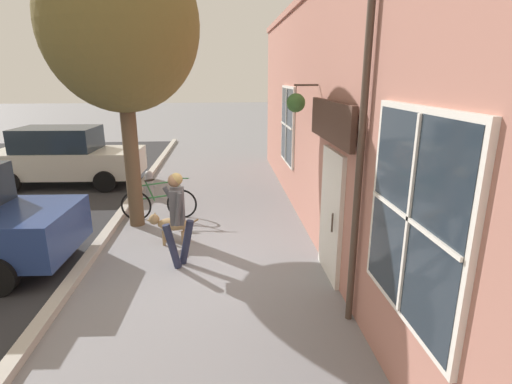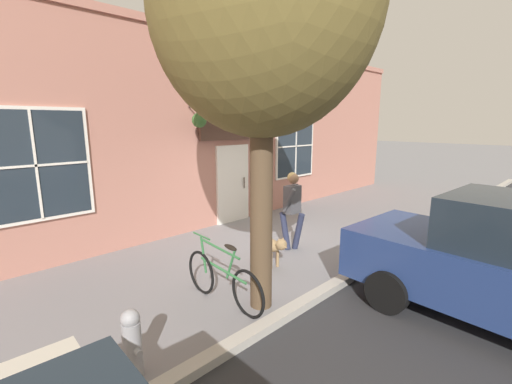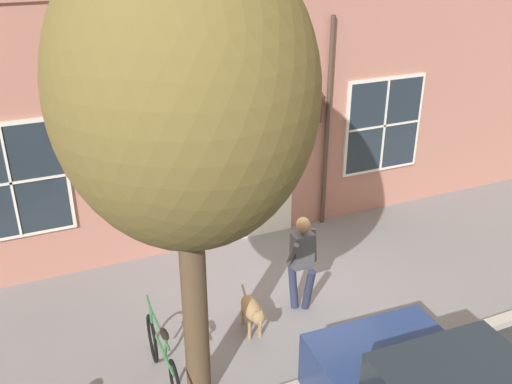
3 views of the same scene
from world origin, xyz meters
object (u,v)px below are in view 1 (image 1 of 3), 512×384
Objects in this scene: fire_hydrant at (149,184)px; parked_car_nearest_curb at (65,156)px; dog_on_leash at (170,224)px; leaning_bicycle at (159,203)px; pedestrian_walking at (177,211)px; street_tree_by_curb at (119,30)px.

parked_car_nearest_curb is at bearing -31.25° from fire_hydrant.
dog_on_leash is 1.58m from leaning_bicycle.
pedestrian_walking is at bearing 105.93° from leaning_bicycle.
pedestrian_walking is 4.35m from fire_hydrant.
parked_car_nearest_curb is at bearing -52.77° from street_tree_by_curb.
parked_car_nearest_curb is (3.95, -5.79, -0.12)m from pedestrian_walking.
parked_car_nearest_curb is at bearing -52.69° from dog_on_leash.
leaning_bicycle is (0.71, -2.48, -0.62)m from pedestrian_walking.
street_tree_by_curb reaches higher than parked_car_nearest_curb.
leaning_bicycle is at bearing -146.09° from street_tree_by_curb.
pedestrian_walking reaches higher than fire_hydrant.
fire_hydrant is at bearing -73.42° from dog_on_leash.
pedestrian_walking is 3.94m from street_tree_by_curb.
pedestrian_walking is 0.38× the size of parked_car_nearest_curb.
street_tree_by_curb is (0.92, -1.19, 3.66)m from dog_on_leash.
fire_hydrant is at bearing -72.97° from leaning_bicycle.
leaning_bicycle is 0.40× the size of parked_car_nearest_curb.
fire_hydrant is (-2.73, 1.66, -0.48)m from parked_car_nearest_curb.
pedestrian_walking reaches higher than dog_on_leash.
pedestrian_walking is 0.96× the size of leaning_bicycle.
street_tree_by_curb is 3.74m from leaning_bicycle.
leaning_bicycle is 4.66m from parked_car_nearest_curb.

